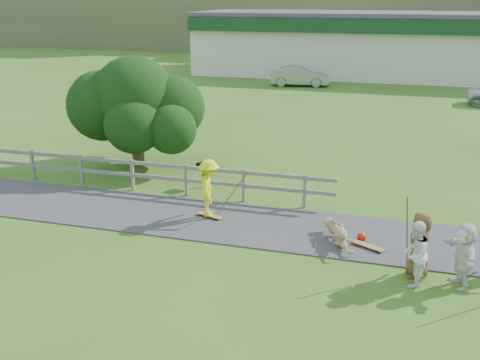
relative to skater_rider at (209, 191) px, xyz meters
The scene contains 17 objects.
ground 1.97m from the skater_rider, 69.34° to the right, with size 260.00×260.00×0.00m, color #355E1B.
path 1.07m from the skater_rider, 13.89° to the right, with size 34.00×3.00×0.04m, color #38383A.
fence 4.32m from the skater_rider, 157.60° to the left, with size 15.05×0.10×1.10m.
strip_mall 33.65m from the skater_rider, 82.09° to the left, with size 32.50×10.75×5.10m.
skater_rider is the anchor object (origin of this frame).
skater_fallen 4.06m from the skater_rider, 10.25° to the right, with size 1.74×0.42×0.63m, color tan.
spectator_a 6.32m from the skater_rider, 22.55° to the right, with size 0.77×0.60×1.59m, color white.
spectator_c 6.28m from the skater_rider, 18.40° to the right, with size 0.81×0.52×1.65m, color brown.
spectator_d 7.24m from the skater_rider, 17.39° to the right, with size 1.46×0.46×1.57m, color silver.
car_silver 25.54m from the skater_rider, 93.83° to the left, with size 1.52×4.37×1.44m, color #929499.
tree 6.30m from the skater_rider, 136.01° to the left, with size 5.20×5.20×3.84m, color black, non-canonical shape.
bbq 2.83m from the skater_rider, 113.20° to the left, with size 0.41×0.31×0.89m, color black, non-canonical shape.
longboard_rider 0.83m from the skater_rider, ahead, with size 0.86×0.21×0.10m, color #9C6733, non-canonical shape.
longboard_fallen 4.89m from the skater_rider, ahead, with size 0.92×0.22×0.10m, color #9C6733, non-canonical shape.
helmet 4.63m from the skater_rider, ahead, with size 0.24×0.24×0.24m, color #B42008.
pole_rider 0.72m from the skater_rider, 33.69° to the left, with size 0.03×0.03×1.76m, color brown.
pole_spec_left 5.97m from the skater_rider, 18.69° to the right, with size 0.03×0.03×2.00m, color brown.
Camera 1 is at (4.37, -12.50, 6.43)m, focal length 40.00 mm.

